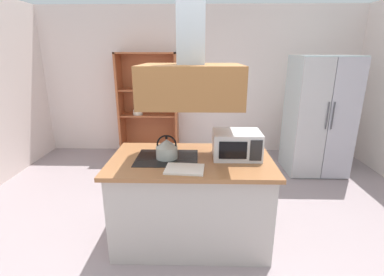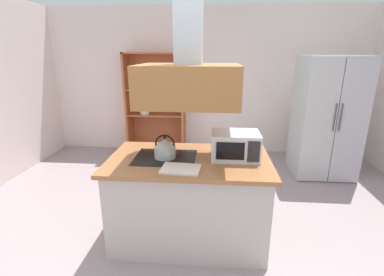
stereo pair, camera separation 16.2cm
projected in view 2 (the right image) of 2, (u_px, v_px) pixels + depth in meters
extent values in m
plane|color=gray|center=(195.00, 246.00, 2.85)|extent=(7.80, 7.80, 0.00)
cube|color=silver|center=(206.00, 82.00, 5.31)|extent=(6.00, 0.12, 2.70)
cube|color=beige|center=(189.00, 201.00, 2.87)|extent=(1.50, 0.86, 0.86)
cube|color=#9F643B|center=(189.00, 160.00, 2.74)|extent=(1.58, 0.94, 0.04)
cube|color=black|center=(165.00, 157.00, 2.75)|extent=(0.60, 0.48, 0.00)
cube|color=#A06534|center=(189.00, 85.00, 2.52)|extent=(0.90, 0.70, 0.36)
cube|color=#B1BBC4|center=(189.00, 8.00, 2.33)|extent=(0.24, 0.24, 0.91)
cube|color=#B1C1C2|center=(326.00, 117.00, 4.32)|extent=(0.90, 0.72, 1.85)
cube|color=#BBBBBD|center=(320.00, 123.00, 3.98)|extent=(0.44, 0.03, 1.81)
cube|color=#B8B7C3|center=(353.00, 124.00, 3.94)|extent=(0.44, 0.03, 1.81)
cylinder|color=#4C4C51|center=(335.00, 117.00, 3.91)|extent=(0.02, 0.02, 0.40)
cylinder|color=#4C4C51|center=(341.00, 118.00, 3.90)|extent=(0.02, 0.02, 0.40)
cube|color=#AA5631|center=(128.00, 104.00, 5.29)|extent=(0.04, 0.40, 1.89)
cube|color=#AA5631|center=(183.00, 105.00, 5.21)|extent=(0.04, 0.40, 1.89)
cube|color=#AA5631|center=(154.00, 53.00, 4.97)|extent=(1.09, 0.40, 0.03)
cube|color=#AA5631|center=(157.00, 150.00, 5.52)|extent=(1.09, 0.40, 0.08)
cube|color=#AA5631|center=(158.00, 103.00, 5.43)|extent=(1.09, 0.02, 1.89)
cube|color=#AA5631|center=(156.00, 114.00, 5.31)|extent=(1.01, 0.36, 0.02)
cube|color=#AA5631|center=(155.00, 89.00, 5.17)|extent=(1.01, 0.36, 0.02)
cylinder|color=beige|center=(145.00, 113.00, 5.26)|extent=(0.18, 0.18, 0.05)
cylinder|color=beige|center=(145.00, 111.00, 5.25)|extent=(0.17, 0.17, 0.05)
cylinder|color=silver|center=(161.00, 86.00, 5.10)|extent=(0.01, 0.01, 0.12)
cone|color=silver|center=(161.00, 80.00, 5.07)|extent=(0.07, 0.07, 0.08)
cylinder|color=silver|center=(171.00, 86.00, 5.08)|extent=(0.01, 0.01, 0.12)
cone|color=silver|center=(171.00, 80.00, 5.05)|extent=(0.07, 0.07, 0.08)
cylinder|color=beige|center=(165.00, 152.00, 2.73)|extent=(0.21, 0.21, 0.12)
cone|color=#BAC3BB|center=(165.00, 143.00, 2.70)|extent=(0.20, 0.20, 0.07)
sphere|color=black|center=(165.00, 137.00, 2.69)|extent=(0.03, 0.03, 0.03)
torus|color=black|center=(165.00, 144.00, 2.71)|extent=(0.20, 0.02, 0.20)
cube|color=white|center=(181.00, 169.00, 2.46)|extent=(0.36, 0.27, 0.02)
cube|color=silver|center=(235.00, 145.00, 2.71)|extent=(0.46, 0.34, 0.26)
cube|color=black|center=(230.00, 151.00, 2.55)|extent=(0.26, 0.01, 0.17)
cube|color=#262628|center=(254.00, 152.00, 2.53)|extent=(0.11, 0.01, 0.20)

